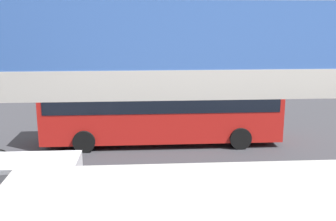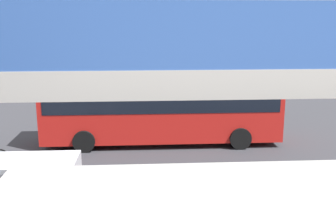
% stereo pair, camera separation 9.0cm
% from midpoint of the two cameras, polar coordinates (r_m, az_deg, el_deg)
% --- Properties ---
extents(ground, '(80.00, 80.00, 0.00)m').
position_cam_midpoint_polar(ground, '(21.36, 2.14, -3.76)').
color(ground, '#38383D').
extents(city_bus, '(11.54, 2.85, 3.15)m').
position_cam_midpoint_polar(city_bus, '(20.00, -1.03, 0.66)').
color(city_bus, red).
rests_on(city_bus, ground).
extents(traffic_sign, '(0.08, 0.60, 2.80)m').
position_cam_midpoint_polar(traffic_sign, '(23.32, -7.84, 2.34)').
color(traffic_sign, slate).
rests_on(traffic_sign, ground).
extents(lane_dash_leftmost, '(2.00, 0.20, 0.01)m').
position_cam_midpoint_polar(lane_dash_leftmost, '(24.51, 10.85, -1.77)').
color(lane_dash_leftmost, silver).
rests_on(lane_dash_leftmost, ground).
extents(lane_dash_left, '(2.00, 0.20, 0.01)m').
position_cam_midpoint_polar(lane_dash_left, '(23.82, 1.50, -1.97)').
color(lane_dash_left, silver).
rests_on(lane_dash_left, ground).
extents(lane_dash_centre, '(2.00, 0.20, 0.01)m').
position_cam_midpoint_polar(lane_dash_centre, '(23.79, -8.14, -2.12)').
color(lane_dash_centre, silver).
rests_on(lane_dash_centre, ground).
extents(pedestrian_overpass, '(26.96, 2.60, 6.42)m').
position_cam_midpoint_polar(pedestrian_overpass, '(8.23, 11.50, 2.61)').
color(pedestrian_overpass, '#B2ADA5').
rests_on(pedestrian_overpass, ground).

